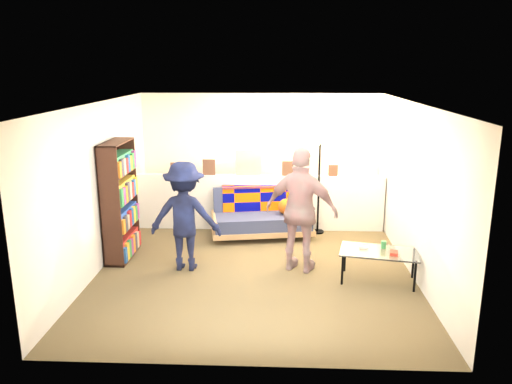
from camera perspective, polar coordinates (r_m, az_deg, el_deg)
ground at (r=7.47m, az=-0.14°, el=-8.59°), size 5.00×5.00×0.00m
room_shell at (r=7.45m, az=0.02°, el=4.77°), size 4.60×5.05×2.45m
half_wall_ledge at (r=9.01m, az=0.40°, el=-1.17°), size 4.45×0.15×1.00m
ledge_decor at (r=8.84m, az=-1.07°, el=3.04°), size 2.97×0.02×0.45m
futon_sofa at (r=8.70m, az=0.75°, el=-2.80°), size 1.84×1.09×0.74m
bookshelf at (r=7.88m, az=-15.31°, el=-1.37°), size 0.30×0.91×1.81m
coffee_table at (r=7.08m, az=13.95°, el=-6.79°), size 1.14×0.78×0.55m
floor_lamp at (r=8.73m, az=7.22°, el=2.89°), size 0.39×0.33×1.68m
person_left at (r=7.25m, az=-8.13°, el=-2.77°), size 1.05×0.62×1.59m
person_right at (r=7.11m, az=5.21°, el=-2.13°), size 1.14×0.78×1.80m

